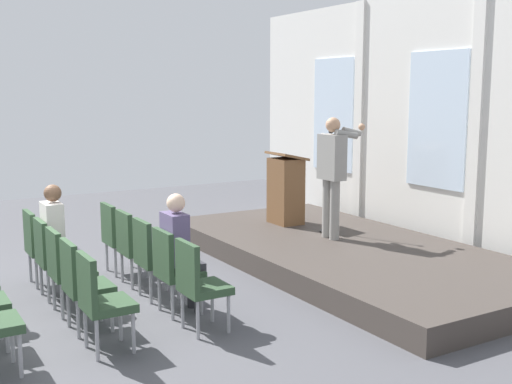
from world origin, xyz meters
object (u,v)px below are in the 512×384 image
at_px(chair_r0_c3, 173,266).
at_px(chair_r0_c0, 117,234).
at_px(chair_r0_c1, 133,243).
at_px(lectern, 286,189).
at_px(chair_r1_c2, 65,266).
at_px(speaker, 332,169).
at_px(chair_r0_c2, 152,254).
at_px(chair_r1_c1, 51,253).
at_px(chair_r1_c4, 100,297).
at_px(audience_r1_c1, 58,235).
at_px(chair_r1_c3, 81,280).
at_px(chair_r1_c0, 40,243).
at_px(audience_r0_c3, 180,247).
at_px(mic_stand, 329,210).
at_px(chair_r0_c4, 198,281).

bearing_deg(chair_r0_c3, chair_r0_c0, 180.00).
xyz_separation_m(chair_r0_c0, chair_r0_c1, (0.62, 0.00, 0.00)).
bearing_deg(lectern, chair_r1_c2, -67.67).
bearing_deg(speaker, chair_r0_c2, -82.36).
xyz_separation_m(chair_r1_c1, chair_r1_c4, (1.85, 0.00, 0.00)).
xyz_separation_m(audience_r1_c1, chair_r1_c3, (1.24, -0.08, -0.21)).
relative_size(lectern, chair_r0_c3, 1.23).
bearing_deg(chair_r0_c3, chair_r1_c1, -141.09).
height_order(chair_r0_c1, chair_r0_c3, same).
xyz_separation_m(lectern, chair_r0_c2, (1.61, -2.93, -0.32)).
bearing_deg(speaker, chair_r0_c1, -94.45).
bearing_deg(speaker, chair_r1_c0, -102.18).
height_order(chair_r0_c1, chair_r1_c2, same).
bearing_deg(chair_r0_c1, chair_r1_c4, -28.29).
bearing_deg(audience_r0_c3, chair_r0_c2, -172.52).
bearing_deg(chair_r1_c2, mic_stand, 99.86).
height_order(chair_r0_c3, chair_r1_c3, same).
bearing_deg(chair_r0_c4, chair_r1_c1, -151.71).
height_order(speaker, chair_r0_c4, speaker).
distance_m(mic_stand, chair_r1_c2, 4.18).
relative_size(mic_stand, chair_r1_c4, 1.65).
height_order(mic_stand, lectern, mic_stand).
bearing_deg(chair_r1_c0, chair_r1_c3, 0.00).
height_order(chair_r0_c3, chair_r1_c2, same).
bearing_deg(chair_r0_c3, chair_r1_c2, -121.77).
height_order(mic_stand, chair_r0_c4, mic_stand).
relative_size(speaker, chair_r0_c3, 1.85).
xyz_separation_m(chair_r0_c1, chair_r1_c0, (-0.62, -1.00, 0.00)).
height_order(chair_r0_c4, chair_r1_c0, same).
relative_size(chair_r0_c0, chair_r0_c1, 1.00).
height_order(lectern, chair_r1_c4, lectern).
bearing_deg(lectern, chair_r0_c4, -45.80).
bearing_deg(chair_r0_c2, chair_r0_c3, 0.00).
xyz_separation_m(audience_r0_c3, chair_r1_c4, (0.62, -1.08, -0.20)).
xyz_separation_m(chair_r0_c0, chair_r0_c4, (2.47, 0.00, 0.00)).
distance_m(lectern, chair_r1_c3, 4.52).
xyz_separation_m(chair_r0_c1, chair_r1_c1, (0.00, -1.00, 0.00)).
relative_size(speaker, chair_r0_c0, 1.85).
height_order(audience_r0_c3, chair_r1_c3, audience_r0_c3).
distance_m(chair_r0_c3, audience_r0_c3, 0.22).
bearing_deg(audience_r0_c3, chair_r1_c3, -90.00).
relative_size(lectern, chair_r0_c4, 1.23).
height_order(lectern, chair_r1_c1, lectern).
height_order(lectern, chair_r1_c0, lectern).
relative_size(chair_r0_c1, chair_r0_c3, 1.00).
relative_size(chair_r0_c4, chair_r1_c0, 1.00).
xyz_separation_m(chair_r0_c2, audience_r0_c3, (0.62, 0.08, 0.20)).
bearing_deg(audience_r1_c1, chair_r1_c4, -2.48).
xyz_separation_m(chair_r0_c0, chair_r0_c2, (1.24, 0.00, 0.00)).
relative_size(speaker, lectern, 1.50).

